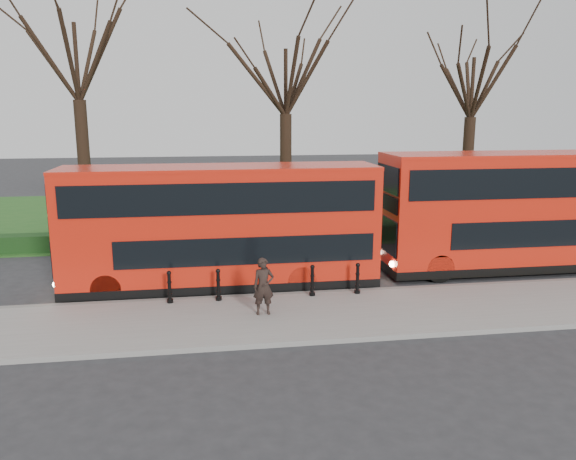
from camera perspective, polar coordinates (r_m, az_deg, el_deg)
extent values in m
plane|color=#28282B|center=(19.88, -1.65, -6.01)|extent=(120.00, 120.00, 0.00)
cube|color=gray|center=(17.05, -0.38, -8.85)|extent=(60.00, 4.00, 0.15)
cube|color=slate|center=(18.91, -1.27, -6.72)|extent=(60.00, 0.25, 0.16)
cube|color=#20521B|center=(34.39, -4.76, 1.73)|extent=(60.00, 18.00, 0.06)
cube|color=black|center=(26.30, -3.50, -0.63)|extent=(60.00, 0.90, 0.80)
cube|color=yellow|center=(19.22, -1.39, -6.63)|extent=(60.00, 0.10, 0.01)
cube|color=yellow|center=(19.40, -1.46, -6.44)|extent=(60.00, 0.10, 0.01)
cylinder|color=black|center=(29.45, -19.95, 5.81)|extent=(0.60, 0.60, 6.66)
cylinder|color=black|center=(29.25, -0.23, 5.84)|extent=(0.60, 0.60, 6.00)
cylinder|color=black|center=(32.29, 17.70, 5.70)|extent=(0.60, 0.60, 5.82)
cylinder|color=black|center=(18.29, -11.95, -5.75)|extent=(0.15, 0.15, 1.00)
cylinder|color=black|center=(18.26, -7.09, -5.60)|extent=(0.15, 0.15, 1.00)
cylinder|color=black|center=(18.36, -2.26, -5.42)|extent=(0.15, 0.15, 1.00)
cylinder|color=black|center=(18.59, 2.48, -5.20)|extent=(0.15, 0.15, 1.00)
cylinder|color=black|center=(18.94, 7.08, -4.95)|extent=(0.15, 0.15, 1.00)
cube|color=red|center=(19.58, -6.77, 0.66)|extent=(10.75, 2.44, 3.96)
cube|color=black|center=(20.07, -6.62, -5.02)|extent=(10.77, 2.46, 0.29)
cube|color=black|center=(18.58, -4.16, -2.15)|extent=(8.60, 0.04, 0.93)
cube|color=black|center=(18.18, -6.70, 3.16)|extent=(10.17, 0.04, 1.03)
cube|color=black|center=(20.08, -22.36, 1.04)|extent=(0.06, 2.15, 0.54)
cylinder|color=black|center=(19.25, -17.98, -5.69)|extent=(0.98, 0.29, 0.98)
cylinder|color=black|center=(21.28, -17.09, -3.95)|extent=(0.98, 0.29, 0.98)
cylinder|color=black|center=(19.26, 1.39, -5.08)|extent=(0.98, 0.29, 0.98)
cylinder|color=black|center=(21.29, 0.37, -3.40)|extent=(0.98, 0.29, 0.98)
cube|color=red|center=(23.72, 23.29, 2.12)|extent=(11.46, 2.61, 4.22)
cube|color=black|center=(24.15, 22.87, -2.93)|extent=(11.48, 2.63, 0.31)
cube|color=black|center=(23.24, 26.57, -0.26)|extent=(9.17, 0.04, 0.99)
cube|color=black|center=(22.48, 25.28, 4.35)|extent=(10.84, 0.04, 1.09)
cube|color=black|center=(21.19, 10.03, 2.78)|extent=(0.06, 2.29, 0.57)
cylinder|color=black|center=(21.24, 15.12, -3.77)|extent=(1.04, 0.31, 1.04)
cylinder|color=black|center=(23.28, 12.87, -2.28)|extent=(1.04, 0.31, 1.04)
cylinder|color=black|center=(26.57, 26.81, -1.52)|extent=(1.04, 0.31, 1.04)
imported|color=black|center=(16.83, -2.50, -5.75)|extent=(0.65, 0.44, 1.73)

